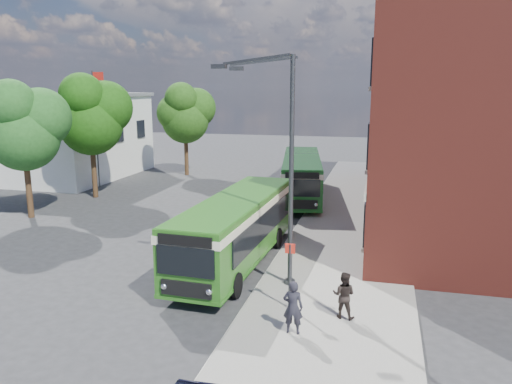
# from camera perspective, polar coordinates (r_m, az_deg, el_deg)

# --- Properties ---
(ground) EXTENTS (120.00, 120.00, 0.00)m
(ground) POSITION_cam_1_polar(r_m,az_deg,el_deg) (23.52, -7.87, -7.65)
(ground) COLOR #2A2A2D
(ground) RESTS_ON ground
(pavement) EXTENTS (6.00, 48.00, 0.15)m
(pavement) POSITION_cam_1_polar(r_m,az_deg,el_deg) (29.54, 10.91, -3.53)
(pavement) COLOR gray
(pavement) RESTS_ON ground
(kerb_line) EXTENTS (0.12, 48.00, 0.01)m
(kerb_line) POSITION_cam_1_polar(r_m,az_deg,el_deg) (29.87, 5.05, -3.32)
(kerb_line) COLOR beige
(kerb_line) RESTS_ON ground
(brick_office) EXTENTS (12.10, 26.00, 14.20)m
(brick_office) POSITION_cam_1_polar(r_m,az_deg,el_deg) (32.92, 24.28, 9.39)
(brick_office) COLOR maroon
(brick_office) RESTS_ON ground
(white_building) EXTENTS (9.40, 13.40, 7.30)m
(white_building) POSITION_cam_1_polar(r_m,az_deg,el_deg) (46.93, -20.23, 6.10)
(white_building) COLOR silver
(white_building) RESTS_ON ground
(flagpole) EXTENTS (0.95, 0.10, 9.00)m
(flagpole) POSITION_cam_1_polar(r_m,az_deg,el_deg) (39.62, -17.79, 7.17)
(flagpole) COLOR #333537
(flagpole) RESTS_ON ground
(street_lamp) EXTENTS (2.96, 2.38, 9.00)m
(street_lamp) POSITION_cam_1_polar(r_m,az_deg,el_deg) (19.07, 2.98, 2.72)
(street_lamp) COLOR #333537
(street_lamp) RESTS_ON ground
(bus_stop_sign) EXTENTS (0.35, 0.08, 2.52)m
(bus_stop_sign) POSITION_cam_1_polar(r_m,az_deg,el_deg) (17.70, 3.88, -9.06)
(bus_stop_sign) COLOR #333537
(bus_stop_sign) RESTS_ON ground
(bus_front) EXTENTS (3.03, 11.19, 3.02)m
(bus_front) POSITION_cam_1_polar(r_m,az_deg,el_deg) (22.33, -2.17, -3.68)
(bus_front) COLOR #28661A
(bus_front) RESTS_ON ground
(bus_rear) EXTENTS (4.48, 12.16, 3.02)m
(bus_rear) POSITION_cam_1_polar(r_m,az_deg,el_deg) (35.55, 5.23, 2.16)
(bus_rear) COLOR #17591C
(bus_rear) RESTS_ON ground
(pedestrian_a) EXTENTS (0.66, 0.46, 1.75)m
(pedestrian_a) POSITION_cam_1_polar(r_m,az_deg,el_deg) (16.18, 4.24, -13.00)
(pedestrian_a) COLOR black
(pedestrian_a) RESTS_ON pavement
(pedestrian_b) EXTENTS (0.86, 0.71, 1.62)m
(pedestrian_b) POSITION_cam_1_polar(r_m,az_deg,el_deg) (17.42, 10.00, -11.52)
(pedestrian_b) COLOR black
(pedestrian_b) RESTS_ON pavement
(tree_left) EXTENTS (4.91, 4.67, 8.29)m
(tree_left) POSITION_cam_1_polar(r_m,az_deg,el_deg) (32.63, -25.09, 6.93)
(tree_left) COLOR #3D2916
(tree_left) RESTS_ON ground
(tree_mid) EXTENTS (5.21, 4.95, 8.80)m
(tree_mid) POSITION_cam_1_polar(r_m,az_deg,el_deg) (37.14, -18.38, 8.45)
(tree_mid) COLOR #3D2916
(tree_mid) RESTS_ON ground
(tree_right) EXTENTS (4.88, 4.64, 8.24)m
(tree_right) POSITION_cam_1_polar(r_m,az_deg,el_deg) (45.02, -8.05, 8.96)
(tree_right) COLOR #3D2916
(tree_right) RESTS_ON ground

